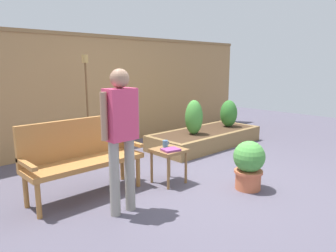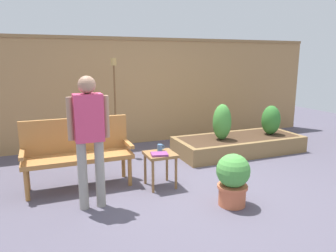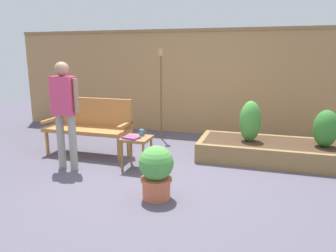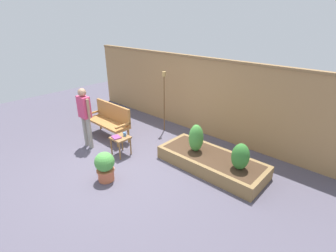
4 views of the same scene
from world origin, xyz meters
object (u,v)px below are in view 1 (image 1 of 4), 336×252
Objects in this scene: cup_on_table at (165,144)px; person_by_bench at (121,129)px; book_on_table at (171,150)px; side_table at (169,155)px; potted_boxwood at (249,163)px; shrub_far_corner at (229,114)px; shrub_near_bench at (194,117)px; tiki_torch at (86,89)px; garden_bench at (81,152)px.

person_by_bench reaches higher than cup_on_table.
side_table is at bearing 75.20° from book_on_table.
potted_boxwood is 2.74m from shrub_far_corner.
potted_boxwood is 0.99× the size of shrub_near_bench.
tiki_torch is (-1.75, 0.82, 0.57)m from shrub_near_bench.
shrub_near_bench is at bearing 180.00° from shrub_far_corner.
cup_on_table is 0.19× the size of shrub_far_corner.
potted_boxwood is at bearing -72.95° from tiki_torch.
potted_boxwood is at bearing -55.25° from side_table.
tiki_torch is at bearing 154.88° from shrub_near_bench.
potted_boxwood is 0.36× the size of tiki_torch.
garden_bench is at bearing 95.11° from person_by_bench.
book_on_table is 1.90m from shrub_near_bench.
garden_bench reaches higher than book_on_table.
potted_boxwood reaches higher than cup_on_table.
shrub_far_corner is at bearing 19.66° from side_table.
potted_boxwood is 0.41× the size of person_by_bench.
cup_on_table is at bearing -151.01° from shrub_near_bench.
garden_bench is 1.68m from tiki_torch.
person_by_bench is (-0.97, -0.30, 0.54)m from side_table.
garden_bench reaches higher than potted_boxwood.
side_table is (1.04, -0.46, -0.15)m from garden_bench.
tiki_torch reaches higher than person_by_bench.
shrub_near_bench is (2.59, 0.48, 0.08)m from garden_bench.
person_by_bench reaches higher than shrub_near_bench.
book_on_table is 0.14× the size of person_by_bench.
side_table is 0.31× the size of person_by_bench.
cup_on_table is at bearing 79.33° from book_on_table.
person_by_bench is at bearing -154.56° from book_on_table.
person_by_bench reaches higher than book_on_table.
book_on_table is 1.05m from person_by_bench.
cup_on_table is at bearing -162.20° from shrub_far_corner.
potted_boxwood is (0.60, -0.87, -0.05)m from side_table.
shrub_near_bench is at bearing 26.24° from person_by_bench.
shrub_far_corner is at bearing 7.41° from garden_bench.
cup_on_table reaches higher than side_table.
side_table is at bearing -109.71° from cup_on_table.
tiki_torch reaches higher than side_table.
cup_on_table is 0.17× the size of potted_boxwood.
shrub_far_corner is 3.84m from person_by_bench.
shrub_near_bench is 2.02m from tiki_torch.
side_table is 1.83m from shrub_near_bench.
book_on_table is 1.03m from potted_boxwood.
garden_bench is at bearing -122.75° from tiki_torch.
potted_boxwood is 2.06m from shrub_near_bench.
cup_on_table is 2.73m from shrub_far_corner.
person_by_bench is at bearing -162.94° from side_table.
person_by_bench is (-2.52, -1.24, 0.31)m from shrub_near_bench.
cup_on_table is at bearing 21.89° from person_by_bench.
shrub_near_bench reaches higher than book_on_table.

